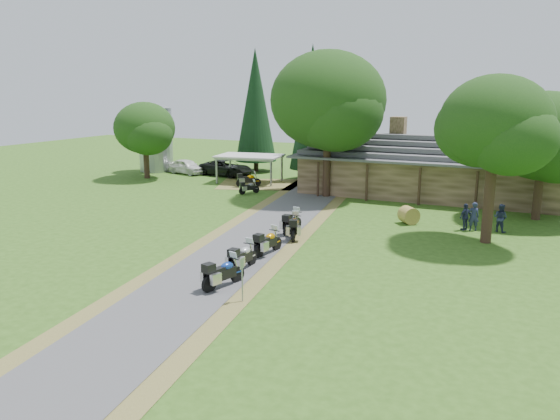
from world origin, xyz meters
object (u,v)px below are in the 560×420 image
at_px(motorcycle_row_d, 294,226).
at_px(hay_bale, 409,215).
at_px(motorcycle_carport_b, 249,187).
at_px(motorcycle_carport_a, 249,179).
at_px(motorcycle_row_a, 223,271).
at_px(motorcycle_row_e, 292,221).
at_px(car_white_sedan, 187,165).
at_px(motorcycle_row_b, 243,256).
at_px(carport, 250,169).
at_px(lodge, 431,165).
at_px(silo, 155,137).
at_px(motorcycle_row_c, 268,241).
at_px(car_dark_suv, 226,164).

bearing_deg(motorcycle_row_d, hay_bale, -59.02).
bearing_deg(motorcycle_carport_b, motorcycle_carport_a, 60.65).
height_order(motorcycle_row_a, motorcycle_row_e, motorcycle_row_e).
relative_size(motorcycle_row_a, motorcycle_row_d, 0.99).
bearing_deg(car_white_sedan, motorcycle_row_b, -124.94).
xyz_separation_m(motorcycle_row_e, motorcycle_carport_a, (-9.86, 12.97, -0.04)).
height_order(carport, motorcycle_carport_b, carport).
height_order(lodge, hay_bale, lodge).
height_order(motorcycle_row_b, hay_bale, motorcycle_row_b).
height_order(motorcycle_row_b, motorcycle_row_e, motorcycle_row_e).
distance_m(silo, hay_bale, 31.67).
xyz_separation_m(motorcycle_row_b, motorcycle_carport_b, (-8.86, 17.35, -0.14)).
distance_m(lodge, motorcycle_row_d, 17.57).
distance_m(lodge, car_white_sedan, 24.55).
distance_m(silo, motorcycle_carport_b, 16.97).
distance_m(motorcycle_row_b, motorcycle_row_d, 6.25).
relative_size(motorcycle_row_c, motorcycle_row_d, 0.97).
bearing_deg(motorcycle_row_a, lodge, 6.67).
bearing_deg(silo, motorcycle_row_e, -36.94).
bearing_deg(motorcycle_row_e, carport, 35.92).
xyz_separation_m(silo, motorcycle_row_d, (23.79, -18.52, -2.82)).
bearing_deg(motorcycle_row_c, motorcycle_carport_a, 39.92).
bearing_deg(motorcycle_carport_b, motorcycle_row_a, -123.24).
xyz_separation_m(motorcycle_row_d, motorcycle_row_e, (-0.59, 1.07, -0.01)).
bearing_deg(carport, silo, 161.88).
bearing_deg(motorcycle_carport_a, carport, 70.99).
xyz_separation_m(motorcycle_row_c, motorcycle_carport_a, (-10.43, 17.49, -0.03)).
distance_m(motorcycle_carport_b, hay_bale, 14.90).
distance_m(car_white_sedan, motorcycle_carport_a, 10.12).
bearing_deg(motorcycle_row_d, motorcycle_row_a, 163.33).
height_order(lodge, car_dark_suv, lodge).
relative_size(car_white_sedan, motorcycle_row_d, 2.63).
relative_size(motorcycle_row_b, motorcycle_row_d, 0.97).
distance_m(carport, motorcycle_row_e, 18.70).
xyz_separation_m(car_white_sedan, car_dark_suv, (4.31, 0.53, 0.24)).
distance_m(lodge, motorcycle_row_b, 23.63).
bearing_deg(motorcycle_row_a, silo, 58.07).
height_order(silo, motorcycle_row_d, silo).
distance_m(lodge, motorcycle_row_e, 16.73).
bearing_deg(motorcycle_row_a, motorcycle_carport_a, 41.92).
bearing_deg(lodge, motorcycle_row_b, -101.57).
height_order(car_white_sedan, motorcycle_row_d, car_white_sedan).
height_order(carport, car_white_sedan, carport).
xyz_separation_m(car_dark_suv, hay_bale, (20.69, -12.34, -0.63)).
xyz_separation_m(silo, car_dark_suv, (8.38, 0.11, -2.37)).
xyz_separation_m(motorcycle_row_e, hay_bale, (5.86, 5.22, -0.17)).
xyz_separation_m(motorcycle_row_a, motorcycle_carport_a, (-10.82, 22.70, -0.04)).
bearing_deg(motorcycle_row_b, motorcycle_row_e, 7.86).
bearing_deg(motorcycle_carport_b, lodge, -35.32).
xyz_separation_m(silo, hay_bale, (29.06, -12.23, -3.00)).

